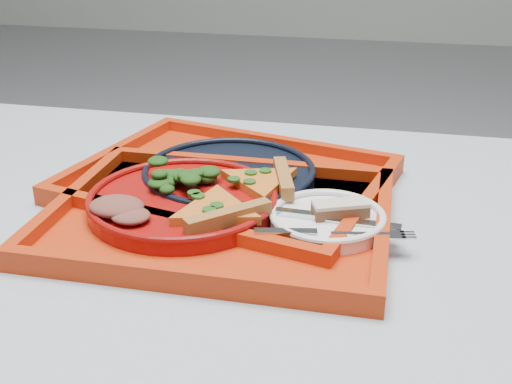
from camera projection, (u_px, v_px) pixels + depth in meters
table at (220, 256)px, 0.94m from camera, size 1.60×0.80×0.75m
tray_main at (220, 220)px, 0.87m from camera, size 0.45×0.35×0.01m
tray_far at (229, 184)px, 0.98m from camera, size 0.52×0.44×0.01m
dinner_plate at (183, 203)px, 0.88m from camera, size 0.26×0.26×0.02m
side_plate at (327, 222)px, 0.84m from camera, size 0.15×0.15×0.01m
navy_plate at (229, 176)px, 0.97m from camera, size 0.26×0.26×0.02m
pizza_slice_a at (216, 207)px, 0.83m from camera, size 0.18×0.18×0.02m
pizza_slice_b at (261, 179)px, 0.91m from camera, size 0.16×0.14×0.02m
salad_heap at (178, 171)px, 0.91m from camera, size 0.09×0.08×0.04m
meat_portion at (117, 206)px, 0.83m from camera, size 0.07×0.06×0.02m
dessert_bar at (340, 209)px, 0.83m from camera, size 0.08×0.05×0.02m
knife at (329, 217)px, 0.82m from camera, size 0.19×0.03×0.01m
fork at (329, 233)px, 0.79m from camera, size 0.19×0.06×0.01m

